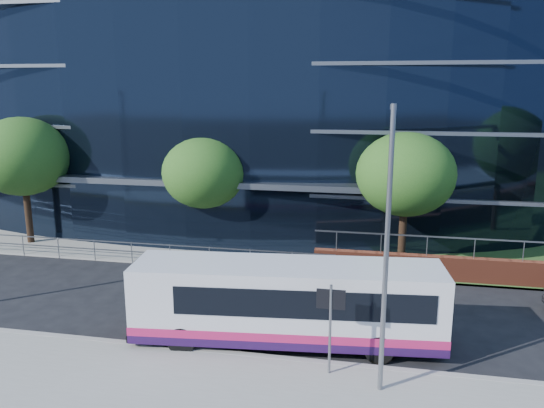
% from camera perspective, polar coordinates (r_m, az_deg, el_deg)
% --- Properties ---
extents(ground, '(200.00, 200.00, 0.00)m').
position_cam_1_polar(ground, '(19.09, -7.41, -14.22)').
color(ground, black).
rests_on(ground, ground).
extents(kerb, '(80.00, 0.25, 0.16)m').
position_cam_1_polar(kerb, '(18.22, -8.45, -15.36)').
color(kerb, gray).
rests_on(kerb, ground).
extents(yellow_line_outer, '(80.00, 0.08, 0.01)m').
position_cam_1_polar(yellow_line_outer, '(18.42, -8.23, -15.28)').
color(yellow_line_outer, gold).
rests_on(yellow_line_outer, ground).
extents(yellow_line_inner, '(80.00, 0.08, 0.01)m').
position_cam_1_polar(yellow_line_inner, '(18.55, -8.07, -15.07)').
color(yellow_line_inner, gold).
rests_on(yellow_line_inner, ground).
extents(far_forecourt, '(50.00, 8.00, 0.10)m').
position_cam_1_polar(far_forecourt, '(30.70, -11.56, -3.77)').
color(far_forecourt, gray).
rests_on(far_forecourt, ground).
extents(glass_office, '(44.00, 23.10, 16.00)m').
position_cam_1_polar(glass_office, '(38.18, -3.47, 11.74)').
color(glass_office, black).
rests_on(glass_office, ground).
extents(guard_railings, '(24.00, 0.05, 1.10)m').
position_cam_1_polar(guard_railings, '(27.92, -18.59, -4.20)').
color(guard_railings, slate).
rests_on(guard_railings, ground).
extents(street_sign, '(0.85, 0.09, 2.80)m').
position_cam_1_polar(street_sign, '(15.92, 6.32, -11.33)').
color(street_sign, slate).
rests_on(street_sign, pavement_near).
extents(tree_far_a, '(4.95, 4.95, 6.98)m').
position_cam_1_polar(tree_far_a, '(31.47, -25.27, 4.64)').
color(tree_far_a, black).
rests_on(tree_far_a, ground).
extents(tree_far_b, '(4.29, 4.29, 6.05)m').
position_cam_1_polar(tree_far_b, '(27.36, -7.33, 3.33)').
color(tree_far_b, black).
rests_on(tree_far_b, ground).
extents(tree_far_c, '(4.62, 4.62, 6.51)m').
position_cam_1_polar(tree_far_c, '(25.46, 14.18, 3.09)').
color(tree_far_c, black).
rests_on(tree_far_c, ground).
extents(streetlight_east, '(0.15, 0.77, 8.00)m').
position_cam_1_polar(streetlight_east, '(14.53, 12.25, -4.26)').
color(streetlight_east, slate).
rests_on(streetlight_east, pavement_near).
extents(city_bus, '(10.55, 3.40, 2.80)m').
position_cam_1_polar(city_bus, '(18.07, 1.89, -10.52)').
color(city_bus, silver).
rests_on(city_bus, ground).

